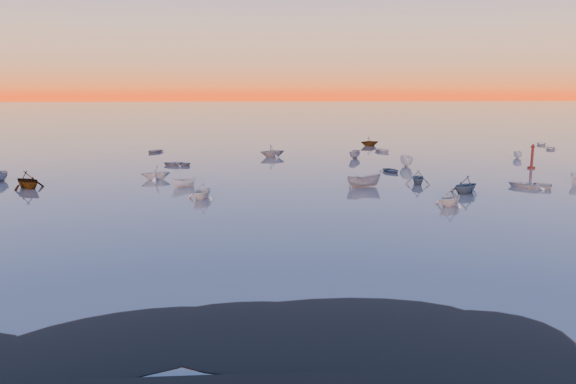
{
  "coord_description": "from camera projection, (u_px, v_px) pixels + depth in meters",
  "views": [
    {
      "loc": [
        -3.56,
        -23.42,
        11.18
      ],
      "look_at": [
        -0.02,
        28.0,
        1.45
      ],
      "focal_mm": 35.0,
      "sensor_mm": 36.0,
      "label": 1
    }
  ],
  "objects": [
    {
      "name": "moored_fleet",
      "position": [
        276.0,
        169.0,
        77.23
      ],
      "size": [
        124.0,
        58.0,
        1.2
      ],
      "primitive_type": null,
      "color": "silver",
      "rests_on": "ground"
    },
    {
      "name": "boat_near_center",
      "position": [
        364.0,
        187.0,
        63.19
      ],
      "size": [
        2.41,
        4.3,
        1.41
      ],
      "primitive_type": "imported",
      "rotation": [
        0.0,
        0.0,
        1.75
      ],
      "color": "slate",
      "rests_on": "ground"
    },
    {
      "name": "ground",
      "position": [
        266.0,
        138.0,
        123.3
      ],
      "size": [
        600.0,
        600.0,
        0.0
      ],
      "primitive_type": "plane",
      "color": "#6E635C",
      "rests_on": "ground"
    },
    {
      "name": "channel_marker",
      "position": [
        532.0,
        158.0,
        77.35
      ],
      "size": [
        1.01,
        1.01,
        3.58
      ],
      "color": "#45120E",
      "rests_on": "ground"
    },
    {
      "name": "mud_lobes",
      "position": [
        334.0,
        348.0,
        24.29
      ],
      "size": [
        140.0,
        6.0,
        0.07
      ],
      "primitive_type": null,
      "color": "black",
      "rests_on": "ground"
    }
  ]
}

